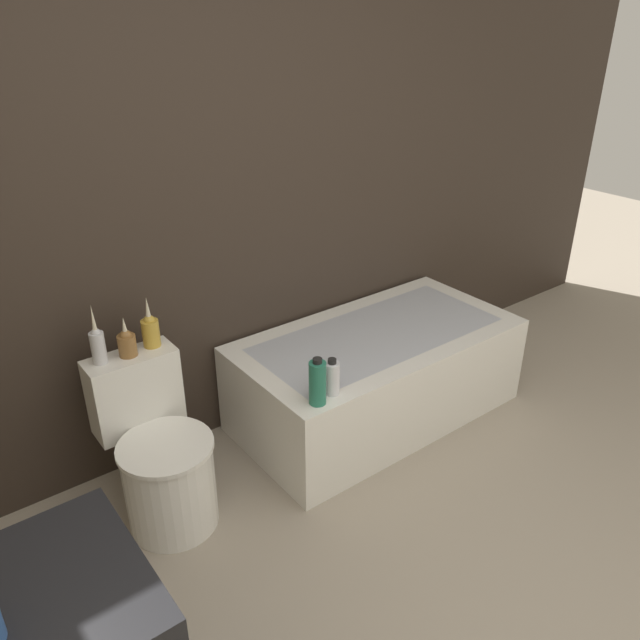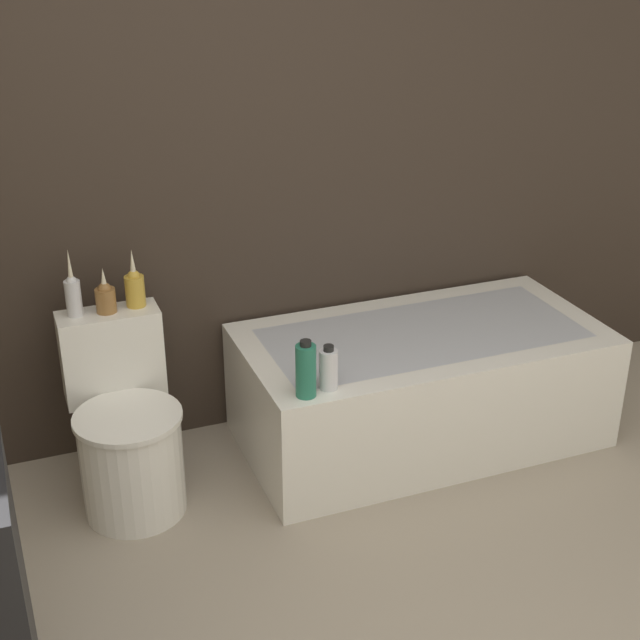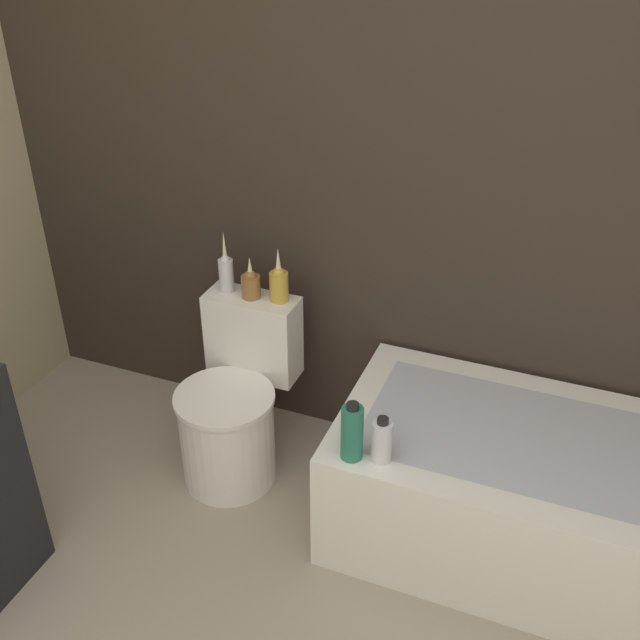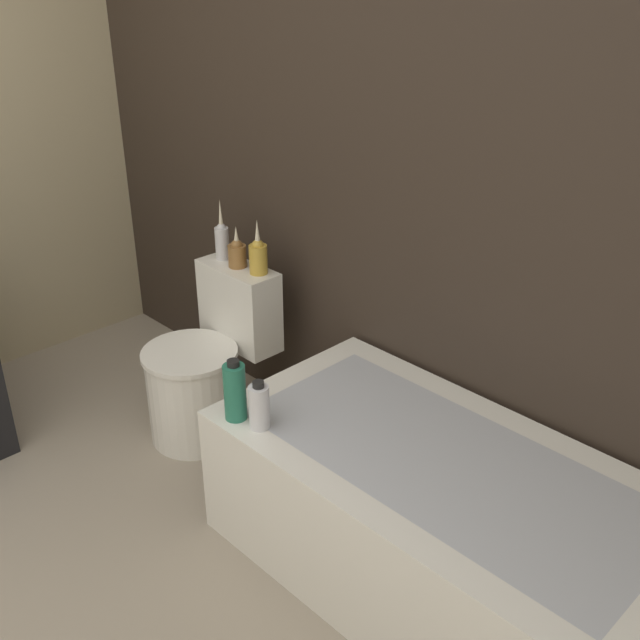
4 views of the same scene
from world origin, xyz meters
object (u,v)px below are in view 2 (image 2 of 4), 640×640
object	(u,v)px
vase_silver	(105,297)
bathtub	(420,385)
toilet	(127,433)
shampoo_bottle_tall	(306,370)
shampoo_bottle_short	(328,369)
vase_gold	(73,294)
vase_bronze	(135,287)

from	to	relation	value
vase_silver	bathtub	bearing A→B (deg)	-8.94
toilet	shampoo_bottle_tall	bearing A→B (deg)	-26.63
toilet	vase_silver	distance (m)	0.52
vase_silver	shampoo_bottle_short	bearing A→B (deg)	-34.54
toilet	shampoo_bottle_short	size ratio (longest dim) A/B	4.12
toilet	vase_gold	xyz separation A→B (m)	(-0.11, 0.21, 0.50)
bathtub	vase_gold	distance (m)	1.47
vase_gold	shampoo_bottle_tall	distance (m)	0.91
toilet	shampoo_bottle_short	bearing A→B (deg)	-21.88
vase_gold	toilet	bearing A→B (deg)	-61.88
toilet	vase_bronze	distance (m)	0.55
toilet	vase_silver	xyz separation A→B (m)	(0.00, 0.20, 0.48)
shampoo_bottle_short	bathtub	bearing A→B (deg)	28.33
vase_gold	shampoo_bottle_tall	xyz separation A→B (m)	(0.72, -0.52, -0.20)
vase_silver	vase_bronze	world-z (taller)	vase_bronze
toilet	vase_silver	bearing A→B (deg)	90.00
toilet	vase_bronze	world-z (taller)	vase_bronze
toilet	vase_gold	bearing A→B (deg)	118.12
bathtub	shampoo_bottle_short	bearing A→B (deg)	-151.67
vase_silver	vase_bronze	xyz separation A→B (m)	(0.11, 0.02, 0.02)
vase_gold	vase_silver	bearing A→B (deg)	-5.69
vase_gold	vase_bronze	xyz separation A→B (m)	(0.23, 0.01, -0.01)
bathtub	vase_silver	world-z (taller)	vase_silver
bathtub	vase_bronze	world-z (taller)	vase_bronze
shampoo_bottle_tall	shampoo_bottle_short	size ratio (longest dim) A/B	1.27
bathtub	vase_silver	distance (m)	1.36
bathtub	toilet	bearing A→B (deg)	-179.69
shampoo_bottle_tall	bathtub	bearing A→B (deg)	26.23
vase_silver	shampoo_bottle_tall	size ratio (longest dim) A/B	0.81
vase_silver	shampoo_bottle_tall	xyz separation A→B (m)	(0.61, -0.51, -0.17)
bathtub	shampoo_bottle_tall	distance (m)	0.79
vase_gold	vase_bronze	bearing A→B (deg)	1.70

